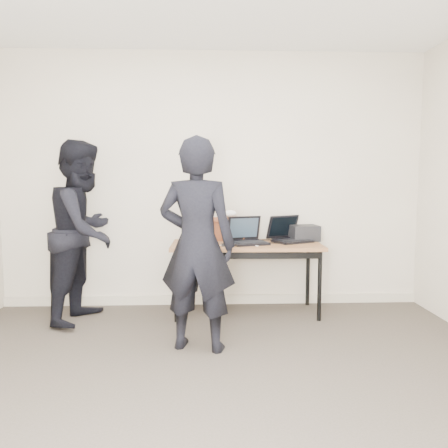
{
  "coord_description": "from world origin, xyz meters",
  "views": [
    {
      "loc": [
        -0.06,
        -2.44,
        1.38
      ],
      "look_at": [
        0.1,
        1.6,
        0.95
      ],
      "focal_mm": 35.0,
      "sensor_mm": 36.0,
      "label": 1
    }
  ],
  "objects": [
    {
      "name": "desk",
      "position": [
        0.34,
        1.9,
        0.66
      ],
      "size": [
        1.51,
        0.68,
        0.72
      ],
      "rotation": [
        0.0,
        0.0,
        -0.02
      ],
      "color": "brown",
      "rests_on": "ground"
    },
    {
      "name": "laptop_beige",
      "position": [
        -0.15,
        1.88,
        0.77
      ],
      "size": [
        0.37,
        0.37,
        0.26
      ],
      "rotation": [
        0.0,
        0.0,
        0.17
      ],
      "color": "beige",
      "rests_on": "desk"
    },
    {
      "name": "laptop_center",
      "position": [
        0.35,
        1.9,
        0.78
      ],
      "size": [
        0.43,
        0.42,
        0.27
      ],
      "rotation": [
        0.0,
        0.0,
        0.27
      ],
      "color": "black",
      "rests_on": "desk"
    },
    {
      "name": "room",
      "position": [
        0.0,
        0.0,
        1.35
      ],
      "size": [
        4.6,
        4.6,
        2.8
      ],
      "color": "#403931",
      "rests_on": "ground"
    },
    {
      "name": "person_observer",
      "position": [
        -1.24,
        1.77,
        0.87
      ],
      "size": [
        0.83,
        0.97,
        1.73
      ],
      "primitive_type": "imported",
      "rotation": [
        0.0,
        0.0,
        1.35
      ],
      "color": "black",
      "rests_on": "ground"
    },
    {
      "name": "person_typist",
      "position": [
        -0.14,
        0.99,
        0.85
      ],
      "size": [
        0.7,
        0.54,
        1.7
      ],
      "primitive_type": "imported",
      "rotation": [
        0.0,
        0.0,
        2.9
      ],
      "color": "black",
      "rests_on": "ground"
    },
    {
      "name": "cables",
      "position": [
        0.38,
        1.9,
        0.72
      ],
      "size": [
        1.16,
        0.43,
        0.01
      ],
      "rotation": [
        0.0,
        0.0,
        -0.01
      ],
      "color": "black",
      "rests_on": "desk"
    },
    {
      "name": "equipment_box",
      "position": [
        0.97,
        2.09,
        0.8
      ],
      "size": [
        0.31,
        0.27,
        0.16
      ],
      "primitive_type": "cube",
      "rotation": [
        0.0,
        0.0,
        0.13
      ],
      "color": "black",
      "rests_on": "desk"
    },
    {
      "name": "tissue",
      "position": [
        0.19,
        2.13,
        1.0
      ],
      "size": [
        0.14,
        0.11,
        0.08
      ],
      "primitive_type": "ellipsoid",
      "rotation": [
        0.0,
        0.0,
        -0.04
      ],
      "color": "white",
      "rests_on": "leather_satchel"
    },
    {
      "name": "baseboard",
      "position": [
        0.0,
        2.23,
        0.05
      ],
      "size": [
        4.5,
        0.03,
        0.1
      ],
      "primitive_type": "cube",
      "color": "#BFB59E",
      "rests_on": "ground"
    },
    {
      "name": "leather_satchel",
      "position": [
        0.16,
        2.12,
        0.85
      ],
      "size": [
        0.38,
        0.21,
        0.25
      ],
      "rotation": [
        0.0,
        0.0,
        -0.1
      ],
      "color": "brown",
      "rests_on": "desk"
    },
    {
      "name": "laptop_right",
      "position": [
        0.79,
        2.03,
        0.78
      ],
      "size": [
        0.48,
        0.47,
        0.27
      ],
      "rotation": [
        0.0,
        0.0,
        0.46
      ],
      "color": "black",
      "rests_on": "desk"
    },
    {
      "name": "power_brick",
      "position": [
        0.12,
        1.73,
        0.73
      ],
      "size": [
        0.07,
        0.05,
        0.03
      ],
      "primitive_type": "cube",
      "rotation": [
        0.0,
        0.0,
        0.08
      ],
      "color": "black",
      "rests_on": "desk"
    }
  ]
}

